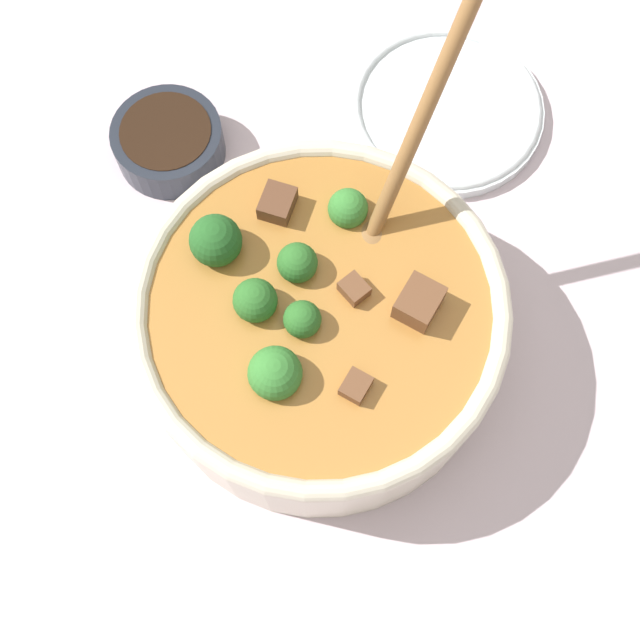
{
  "coord_description": "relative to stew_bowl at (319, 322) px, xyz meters",
  "views": [
    {
      "loc": [
        0.21,
        -0.03,
        0.65
      ],
      "look_at": [
        0.0,
        0.0,
        0.07
      ],
      "focal_mm": 45.0,
      "sensor_mm": 36.0,
      "label": 1
    }
  ],
  "objects": [
    {
      "name": "stew_bowl",
      "position": [
        0.0,
        0.0,
        0.0
      ],
      "size": [
        0.29,
        0.29,
        0.26
      ],
      "color": "beige",
      "rests_on": "ground_plane"
    },
    {
      "name": "ground_plane",
      "position": [
        0.0,
        0.0,
        -0.06
      ],
      "size": [
        4.0,
        4.0,
        0.0
      ],
      "primitive_type": "plane",
      "color": "silver"
    },
    {
      "name": "empty_plate",
      "position": [
        -0.22,
        0.15,
        -0.05
      ],
      "size": [
        0.19,
        0.19,
        0.02
      ],
      "color": "white",
      "rests_on": "ground_plane"
    },
    {
      "name": "condiment_bowl",
      "position": [
        -0.21,
        -0.11,
        -0.04
      ],
      "size": [
        0.1,
        0.1,
        0.04
      ],
      "color": "#232833",
      "rests_on": "ground_plane"
    }
  ]
}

